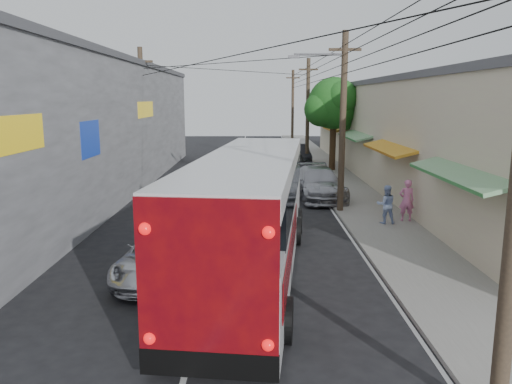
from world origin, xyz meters
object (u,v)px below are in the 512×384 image
parked_car_far (297,155)px  pedestrian_near (407,200)px  parked_suv (318,183)px  pedestrian_far (386,204)px  parked_car_mid (292,163)px  coach_bus (251,212)px  jeepney (161,256)px

parked_car_far → pedestrian_near: 18.78m
parked_suv → pedestrian_far: bearing=-74.7°
parked_suv → parked_car_far: size_ratio=1.12×
parked_car_mid → parked_car_far: (0.80, 5.25, -0.01)m
coach_bus → parked_car_far: bearing=88.7°
jeepney → parked_suv: size_ratio=0.82×
coach_bus → parked_suv: coach_bus is taller
parked_suv → pedestrian_far: 6.08m
parked_suv → pedestrian_far: (2.04, -5.73, 0.10)m
jeepney → parked_car_far: 25.56m
jeepney → pedestrian_far: 9.95m
coach_bus → jeepney: bearing=-163.3°
parked_suv → parked_car_mid: parked_car_mid is taller
jeepney → parked_car_mid: 20.27m
parked_suv → parked_car_mid: size_ratio=1.15×
parked_suv → jeepney: bearing=-121.7°
jeepney → pedestrian_near: size_ratio=2.62×
coach_bus → parked_suv: size_ratio=2.25×
parked_car_far → coach_bus: bearing=-100.0°
jeepney → parked_car_far: parked_car_far is taller
parked_car_far → parked_car_mid: bearing=-100.7°
coach_bus → parked_car_far: coach_bus is taller
parked_suv → parked_car_mid: (-0.80, 8.00, 0.01)m
coach_bus → pedestrian_far: (5.43, 5.40, -0.93)m
parked_car_far → pedestrian_far: (2.04, -18.99, 0.09)m
coach_bus → parked_car_mid: size_ratio=2.60×
coach_bus → pedestrian_near: (6.39, 5.85, -0.85)m
parked_car_mid → coach_bus: bearing=-97.0°
coach_bus → parked_car_mid: 19.33m
coach_bus → pedestrian_far: 7.71m
coach_bus → parked_car_mid: coach_bus is taller
jeepney → pedestrian_far: size_ratio=2.89×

